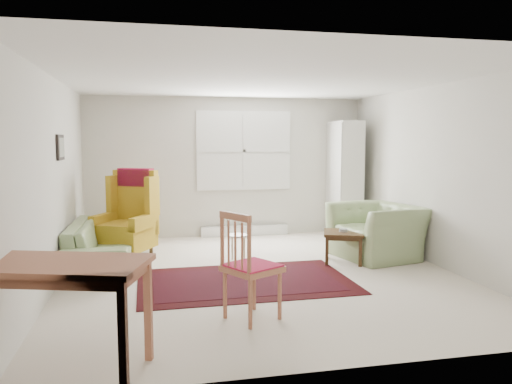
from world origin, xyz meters
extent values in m
cube|color=beige|center=(0.00, 0.00, 0.00)|extent=(5.00, 5.50, 0.01)
cube|color=white|center=(0.00, 0.00, 2.50)|extent=(5.00, 5.50, 0.01)
cube|color=beige|center=(0.00, 2.75, 1.25)|extent=(5.00, 0.04, 2.50)
cube|color=beige|center=(0.00, -2.75, 1.25)|extent=(5.00, 0.04, 2.50)
cube|color=beige|center=(-2.50, 0.00, 1.25)|extent=(0.04, 5.50, 2.50)
cube|color=beige|center=(2.50, 0.00, 1.25)|extent=(0.04, 5.50, 2.50)
cube|color=white|center=(0.30, 2.73, 1.55)|extent=(1.72, 0.06, 1.42)
cube|color=white|center=(0.30, 2.73, 1.55)|extent=(1.60, 0.02, 1.30)
cube|color=silver|center=(0.30, 2.67, 0.09)|extent=(1.60, 0.12, 0.18)
cube|color=black|center=(-2.48, 0.50, 1.65)|extent=(0.03, 0.42, 0.32)
cube|color=#A0944A|center=(-2.46, 0.50, 1.65)|extent=(0.01, 0.34, 0.24)
imported|color=#8BA16B|center=(-2.06, 0.94, 0.42)|extent=(0.85, 2.10, 0.84)
imported|color=#8BA16B|center=(1.90, 0.59, 0.47)|extent=(1.30, 1.41, 0.94)
camera|label=1|loc=(-1.40, -6.18, 1.75)|focal=35.00mm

